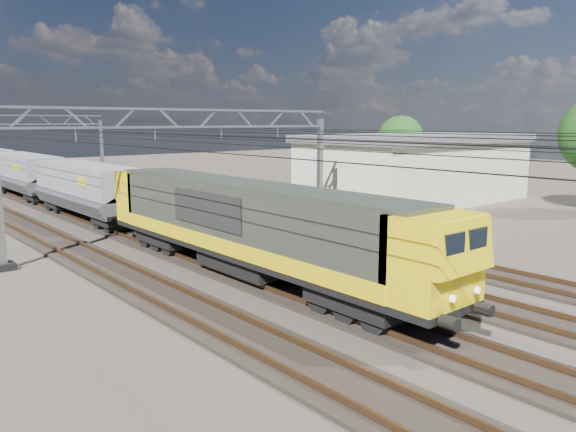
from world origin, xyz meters
TOP-DOWN VIEW (x-y plane):
  - ground at (0.00, 0.00)m, footprint 160.00×160.00m
  - track_outer_west at (-6.00, 0.00)m, footprint 2.60×140.00m
  - track_loco at (-2.00, 0.00)m, footprint 2.60×140.00m
  - track_inner_east at (2.00, 0.00)m, footprint 2.60×140.00m
  - track_outer_east at (6.00, 0.00)m, footprint 2.60×140.00m
  - catenary_gantry_mid at (0.00, 4.00)m, footprint 19.90×0.90m
  - catenary_gantry_far at (0.00, 40.00)m, footprint 19.90×0.90m
  - overhead_wires at (0.00, 8.00)m, footprint 12.03×140.00m
  - locomotive at (-2.00, -3.89)m, footprint 2.76×21.10m
  - hopper_wagon_lead at (-2.00, 13.80)m, footprint 3.38×13.00m
  - hopper_wagon_mid at (-2.00, 28.00)m, footprint 3.38×13.00m
  - industrial_shed at (22.00, 6.00)m, footprint 18.60×10.60m
  - tree_far at (30.32, 13.79)m, footprint 5.21×4.81m

SIDE VIEW (x-z plane):
  - ground at x=0.00m, z-range 0.00..0.00m
  - track_outer_west at x=-6.00m, z-range -0.08..0.22m
  - track_loco at x=-2.00m, z-range -0.08..0.22m
  - track_inner_east at x=2.00m, z-range -0.08..0.22m
  - track_outer_east at x=6.00m, z-range -0.08..0.22m
  - hopper_wagon_lead at x=-2.00m, z-range 0.60..3.86m
  - hopper_wagon_mid at x=-2.00m, z-range 0.60..3.86m
  - locomotive at x=-2.00m, z-range 0.52..4.14m
  - industrial_shed at x=22.00m, z-range 0.03..5.43m
  - catenary_gantry_mid at x=0.00m, z-range 0.35..7.46m
  - catenary_gantry_far at x=0.00m, z-range 0.35..7.46m
  - tree_far at x=30.32m, z-range 0.96..7.98m
  - overhead_wires at x=0.00m, z-range 5.48..6.02m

